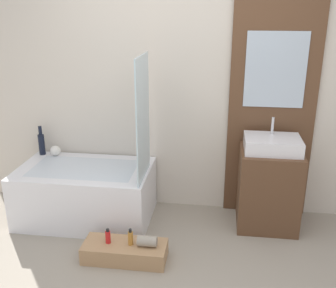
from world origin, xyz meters
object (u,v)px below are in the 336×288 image
at_px(wooden_step_bench, 125,251).
at_px(bottle_soap_secondary, 130,238).
at_px(vase_tall_dark, 42,143).
at_px(vase_round_light, 55,151).
at_px(bathtub, 86,193).
at_px(sink, 272,144).
at_px(bottle_soap_primary, 108,237).

xyz_separation_m(wooden_step_bench, bottle_soap_secondary, (0.05, 0.00, 0.14)).
xyz_separation_m(vase_tall_dark, vase_round_light, (0.15, -0.02, -0.07)).
bearing_deg(vase_round_light, bathtub, -34.80).
height_order(wooden_step_bench, bottle_soap_secondary, bottle_soap_secondary).
distance_m(wooden_step_bench, sink, 1.61).
bearing_deg(vase_round_light, vase_tall_dark, 171.95).
height_order(wooden_step_bench, bottle_soap_primary, bottle_soap_primary).
xyz_separation_m(vase_round_light, bottle_soap_secondary, (0.99, -0.90, -0.38)).
distance_m(wooden_step_bench, bottle_soap_primary, 0.19).
bearing_deg(sink, wooden_step_bench, -148.85).
height_order(vase_round_light, bottle_soap_primary, vase_round_light).
distance_m(vase_round_light, bottle_soap_primary, 1.27).
height_order(sink, bottle_soap_primary, sink).
bearing_deg(vase_round_light, bottle_soap_secondary, -42.30).
xyz_separation_m(bathtub, bottle_soap_secondary, (0.59, -0.62, -0.06)).
relative_size(wooden_step_bench, bottle_soap_primary, 5.32).
relative_size(wooden_step_bench, sink, 1.39).
distance_m(bathtub, vase_tall_dark, 0.74).
relative_size(wooden_step_bench, bottle_soap_secondary, 4.83).
bearing_deg(bathtub, bottle_soap_primary, -57.41).
bearing_deg(bathtub, bottle_soap_secondary, -46.57).
distance_m(bottle_soap_primary, bottle_soap_secondary, 0.19).
distance_m(wooden_step_bench, bottle_soap_secondary, 0.15).
bearing_deg(bottle_soap_primary, vase_tall_dark, 135.89).
distance_m(vase_tall_dark, vase_round_light, 0.17).
relative_size(vase_tall_dark, vase_round_light, 2.86).
height_order(wooden_step_bench, sink, sink).
relative_size(bathtub, wooden_step_bench, 1.83).
bearing_deg(vase_round_light, sink, -4.37).
height_order(vase_round_light, bottle_soap_secondary, vase_round_light).
height_order(sink, vase_tall_dark, sink).
bearing_deg(sink, bottle_soap_primary, -151.52).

